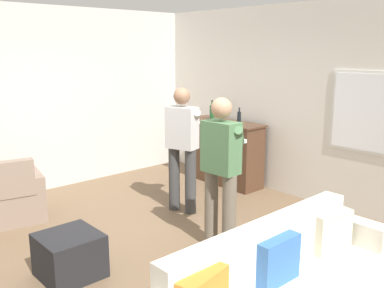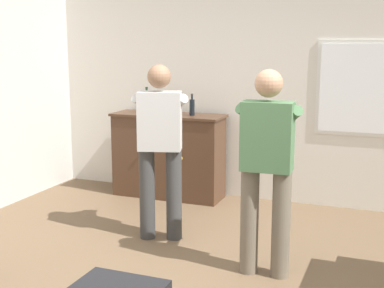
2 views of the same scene
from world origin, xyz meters
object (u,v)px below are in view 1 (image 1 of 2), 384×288
Objects in this scene: bottle_wine_green at (212,112)px; person_standing_right at (221,167)px; armchair at (6,201)px; person_standing_left at (183,144)px; sideboard_cabinet at (224,152)px; bottle_liquor_amber at (239,117)px; ottoman at (70,255)px.

person_standing_right is at bearing -42.39° from bottle_wine_green.
armchair is 2.35m from person_standing_left.
person_standing_left is 1.00× the size of person_standing_right.
sideboard_cabinet is 1.49m from person_standing_left.
bottle_liquor_amber is at bearing 127.08° from person_standing_right.
bottle_wine_green is at bearing 120.69° from person_standing_left.
person_standing_right is (1.64, -1.76, 0.42)m from sideboard_cabinet.
armchair is at bearing -101.90° from sideboard_cabinet.
bottle_wine_green is 1.55m from person_standing_left.
armchair is at bearing -107.07° from bottle_liquor_amber.
ottoman is (1.35, -3.26, -0.93)m from bottle_wine_green.
bottle_wine_green is 0.19× the size of person_standing_left.
ottoman is at bearing -76.87° from bottle_liquor_amber.
armchair is 3.86× the size of bottle_liquor_amber.
ottoman is at bearing -0.52° from armchair.
person_standing_left reaches higher than bottle_wine_green.
person_standing_left is (1.19, 1.92, 0.65)m from armchair.
sideboard_cabinet is 0.69m from bottle_wine_green.
ottoman is at bearing -67.50° from bottle_wine_green.
person_standing_left is at bearing 58.17° from armchair.
bottle_liquor_amber is at bearing 103.13° from ottoman.
bottle_liquor_amber is 0.15× the size of person_standing_left.
ottoman is 0.33× the size of person_standing_right.
person_standing_left reaches higher than sideboard_cabinet.
bottle_wine_green reaches higher than sideboard_cabinet.
person_standing_right is at bearing -47.07° from sideboard_cabinet.
armchair is 0.59× the size of person_standing_right.
sideboard_cabinet is 0.82× the size of person_standing_right.
sideboard_cabinet is 5.36× the size of bottle_liquor_amber.
person_standing_right is at bearing 69.37° from ottoman.
person_standing_right reaches higher than armchair.
armchair is 3.38m from bottle_wine_green.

